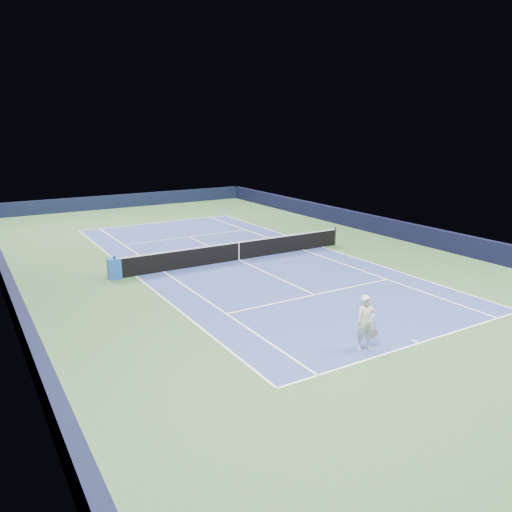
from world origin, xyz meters
TOP-DOWN VIEW (x-y plane):
  - ground at (0.00, 0.00)m, footprint 40.00×40.00m
  - wall_far at (0.00, 19.82)m, footprint 22.00×0.35m
  - wall_right at (10.82, 0.00)m, footprint 0.35×40.00m
  - wall_left at (-10.82, 0.00)m, footprint 0.35×40.00m
  - court_surface at (0.00, 0.00)m, footprint 10.97×23.77m
  - baseline_far at (0.00, 11.88)m, footprint 10.97×0.08m
  - baseline_near at (0.00, -11.88)m, footprint 10.97×0.08m
  - sideline_doubles_right at (5.49, 0.00)m, footprint 0.08×23.77m
  - sideline_doubles_left at (-5.49, 0.00)m, footprint 0.08×23.77m
  - sideline_singles_right at (4.12, 0.00)m, footprint 0.08×23.77m
  - sideline_singles_left at (-4.12, 0.00)m, footprint 0.08×23.77m
  - service_line_far at (0.00, 6.40)m, footprint 8.23×0.08m
  - service_line_near at (0.00, -6.40)m, footprint 8.23×0.08m
  - center_service_line at (0.00, 0.00)m, footprint 0.08×12.80m
  - center_mark_far at (0.00, 11.73)m, footprint 0.08×0.30m
  - center_mark_near at (0.00, -11.73)m, footprint 0.08×0.30m
  - tennis_net at (0.00, 0.00)m, footprint 12.90×0.10m
  - sponsor_cube at (-6.40, 0.14)m, footprint 0.66×0.61m
  - tennis_player at (-1.81, -11.28)m, footprint 0.83×1.30m

SIDE VIEW (x-z plane):
  - ground at x=0.00m, z-range 0.00..0.00m
  - court_surface at x=0.00m, z-range 0.00..0.01m
  - baseline_far at x=0.00m, z-range 0.01..0.01m
  - baseline_near at x=0.00m, z-range 0.01..0.01m
  - sideline_doubles_right at x=5.49m, z-range 0.01..0.01m
  - sideline_doubles_left at x=-5.49m, z-range 0.01..0.01m
  - sideline_singles_right at x=4.12m, z-range 0.01..0.01m
  - sideline_singles_left at x=-4.12m, z-range 0.01..0.01m
  - service_line_far at x=0.00m, z-range 0.01..0.01m
  - service_line_near at x=0.00m, z-range 0.01..0.01m
  - center_service_line at x=0.00m, z-range 0.01..0.01m
  - center_mark_far at x=0.00m, z-range 0.01..0.01m
  - center_mark_near at x=0.00m, z-range 0.01..0.01m
  - sponsor_cube at x=-6.40m, z-range 0.00..0.95m
  - tennis_net at x=0.00m, z-range -0.03..1.04m
  - wall_far at x=0.00m, z-range 0.00..1.10m
  - wall_right at x=10.82m, z-range 0.00..1.10m
  - wall_left at x=-10.82m, z-range 0.00..1.10m
  - tennis_player at x=-1.81m, z-range -0.48..2.24m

